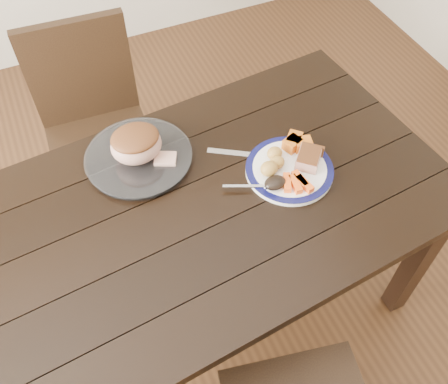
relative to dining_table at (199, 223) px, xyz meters
name	(u,v)px	position (x,y,z in m)	size (l,w,h in m)	color
ground	(205,309)	(0.00, 0.00, -0.66)	(4.00, 4.00, 0.00)	#472B16
dining_table	(199,223)	(0.00, 0.00, 0.00)	(1.68, 1.05, 0.75)	black
chair_far	(95,121)	(-0.18, 0.74, -0.13)	(0.44, 0.45, 0.93)	black
dinner_plate	(289,170)	(0.32, 0.01, 0.10)	(0.28, 0.28, 0.02)	white
plate_rim	(290,168)	(0.32, 0.01, 0.11)	(0.28, 0.28, 0.02)	#0B0C3B
serving_platter	(139,158)	(-0.11, 0.25, 0.10)	(0.34, 0.34, 0.02)	white
pork_slice	(308,159)	(0.39, 0.00, 0.13)	(0.09, 0.07, 0.04)	tan
roasted_potatoes	(273,162)	(0.27, 0.03, 0.14)	(0.10, 0.10, 0.05)	gold
carrot_batons	(297,183)	(0.31, -0.06, 0.12)	(0.09, 0.10, 0.02)	#FF5B15
pumpkin_wedges	(296,143)	(0.39, 0.08, 0.13)	(0.10, 0.09, 0.04)	orange
dark_mushroom	(275,183)	(0.24, -0.04, 0.13)	(0.07, 0.05, 0.03)	black
fork	(255,186)	(0.19, -0.02, 0.11)	(0.17, 0.09, 0.00)	silver
roast_joint	(136,145)	(-0.11, 0.25, 0.16)	(0.17, 0.14, 0.11)	tan
cut_slice	(165,159)	(-0.03, 0.20, 0.12)	(0.07, 0.06, 0.02)	tan
carving_knife	(273,156)	(0.30, 0.08, 0.10)	(0.28, 0.19, 0.01)	silver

